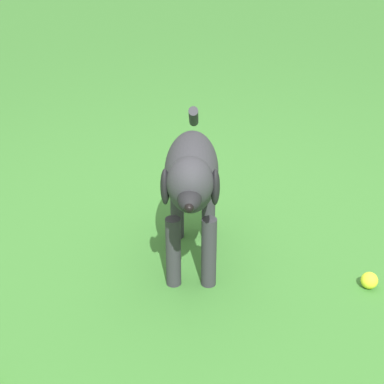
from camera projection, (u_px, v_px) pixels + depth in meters
name	position (u px, v px, depth m)	size (l,w,h in m)	color
ground	(212.00, 268.00, 2.53)	(14.00, 14.00, 0.00)	#38722D
dog	(192.00, 178.00, 2.36)	(0.60, 0.73, 0.61)	#2D2D33
tennis_ball_1	(369.00, 280.00, 2.40)	(0.07, 0.07, 0.07)	yellow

